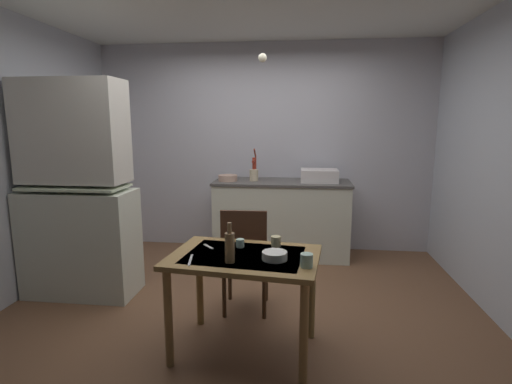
{
  "coord_description": "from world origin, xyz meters",
  "views": [
    {
      "loc": [
        0.49,
        -3.3,
        1.64
      ],
      "look_at": [
        0.1,
        0.08,
        1.03
      ],
      "focal_mm": 27.32,
      "sensor_mm": 36.0,
      "label": 1
    }
  ],
  "objects_px": {
    "sink_basin": "(319,175)",
    "teacup_cream": "(276,241)",
    "dining_table": "(244,269)",
    "serving_bowl_wide": "(275,256)",
    "mixing_bowl_counter": "(228,178)",
    "hutch_cabinet": "(77,198)",
    "chair_far_side": "(245,258)",
    "hand_pump": "(254,167)",
    "glass_bottle": "(230,246)"
  },
  "relations": [
    {
      "from": "sink_basin",
      "to": "teacup_cream",
      "type": "height_order",
      "value": "sink_basin"
    },
    {
      "from": "dining_table",
      "to": "serving_bowl_wide",
      "type": "relative_size",
      "value": 6.45
    },
    {
      "from": "serving_bowl_wide",
      "to": "teacup_cream",
      "type": "bearing_deg",
      "value": 92.01
    },
    {
      "from": "mixing_bowl_counter",
      "to": "hutch_cabinet",
      "type": "bearing_deg",
      "value": -132.68
    },
    {
      "from": "dining_table",
      "to": "serving_bowl_wide",
      "type": "xyz_separation_m",
      "value": [
        0.22,
        -0.07,
        0.13
      ]
    },
    {
      "from": "hutch_cabinet",
      "to": "chair_far_side",
      "type": "bearing_deg",
      "value": -7.24
    },
    {
      "from": "mixing_bowl_counter",
      "to": "teacup_cream",
      "type": "height_order",
      "value": "mixing_bowl_counter"
    },
    {
      "from": "chair_far_side",
      "to": "teacup_cream",
      "type": "distance_m",
      "value": 0.54
    },
    {
      "from": "hutch_cabinet",
      "to": "hand_pump",
      "type": "height_order",
      "value": "hutch_cabinet"
    },
    {
      "from": "serving_bowl_wide",
      "to": "chair_far_side",
      "type": "bearing_deg",
      "value": 114.39
    },
    {
      "from": "sink_basin",
      "to": "dining_table",
      "type": "xyz_separation_m",
      "value": [
        -0.6,
        -2.12,
        -0.39
      ]
    },
    {
      "from": "hutch_cabinet",
      "to": "dining_table",
      "type": "xyz_separation_m",
      "value": [
        1.69,
        -0.78,
        -0.32
      ]
    },
    {
      "from": "mixing_bowl_counter",
      "to": "dining_table",
      "type": "bearing_deg",
      "value": -76.28
    },
    {
      "from": "mixing_bowl_counter",
      "to": "teacup_cream",
      "type": "bearing_deg",
      "value": -69.05
    },
    {
      "from": "hutch_cabinet",
      "to": "dining_table",
      "type": "bearing_deg",
      "value": -24.85
    },
    {
      "from": "mixing_bowl_counter",
      "to": "sink_basin",
      "type": "bearing_deg",
      "value": 2.59
    },
    {
      "from": "hutch_cabinet",
      "to": "serving_bowl_wide",
      "type": "bearing_deg",
      "value": -24.15
    },
    {
      "from": "hutch_cabinet",
      "to": "mixing_bowl_counter",
      "type": "height_order",
      "value": "hutch_cabinet"
    },
    {
      "from": "sink_basin",
      "to": "glass_bottle",
      "type": "relative_size",
      "value": 1.64
    },
    {
      "from": "hutch_cabinet",
      "to": "mixing_bowl_counter",
      "type": "distance_m",
      "value": 1.75
    },
    {
      "from": "dining_table",
      "to": "chair_far_side",
      "type": "bearing_deg",
      "value": 97.75
    },
    {
      "from": "hutch_cabinet",
      "to": "sink_basin",
      "type": "xyz_separation_m",
      "value": [
        2.29,
        1.34,
        0.07
      ]
    },
    {
      "from": "dining_table",
      "to": "sink_basin",
      "type": "bearing_deg",
      "value": 74.19
    },
    {
      "from": "dining_table",
      "to": "serving_bowl_wide",
      "type": "bearing_deg",
      "value": -18.38
    },
    {
      "from": "hutch_cabinet",
      "to": "mixing_bowl_counter",
      "type": "xyz_separation_m",
      "value": [
        1.19,
        1.29,
        0.03
      ]
    },
    {
      "from": "teacup_cream",
      "to": "glass_bottle",
      "type": "height_order",
      "value": "glass_bottle"
    },
    {
      "from": "sink_basin",
      "to": "mixing_bowl_counter",
      "type": "xyz_separation_m",
      "value": [
        -1.11,
        -0.05,
        -0.04
      ]
    },
    {
      "from": "mixing_bowl_counter",
      "to": "serving_bowl_wide",
      "type": "xyz_separation_m",
      "value": [
        0.72,
        -2.14,
        -0.21
      ]
    },
    {
      "from": "hand_pump",
      "to": "teacup_cream",
      "type": "distance_m",
      "value": 2.02
    },
    {
      "from": "hutch_cabinet",
      "to": "hand_pump",
      "type": "distance_m",
      "value": 2.05
    },
    {
      "from": "sink_basin",
      "to": "teacup_cream",
      "type": "bearing_deg",
      "value": -101.66
    },
    {
      "from": "serving_bowl_wide",
      "to": "mixing_bowl_counter",
      "type": "bearing_deg",
      "value": 108.62
    },
    {
      "from": "hutch_cabinet",
      "to": "glass_bottle",
      "type": "xyz_separation_m",
      "value": [
        1.62,
        -0.94,
        -0.11
      ]
    },
    {
      "from": "dining_table",
      "to": "teacup_cream",
      "type": "distance_m",
      "value": 0.33
    },
    {
      "from": "hutch_cabinet",
      "to": "sink_basin",
      "type": "height_order",
      "value": "hutch_cabinet"
    },
    {
      "from": "hutch_cabinet",
      "to": "teacup_cream",
      "type": "xyz_separation_m",
      "value": [
        1.9,
        -0.57,
        -0.18
      ]
    },
    {
      "from": "mixing_bowl_counter",
      "to": "chair_far_side",
      "type": "distance_m",
      "value": 1.62
    },
    {
      "from": "hutch_cabinet",
      "to": "glass_bottle",
      "type": "relative_size",
      "value": 7.52
    },
    {
      "from": "hutch_cabinet",
      "to": "serving_bowl_wide",
      "type": "xyz_separation_m",
      "value": [
        1.91,
        -0.86,
        -0.19
      ]
    },
    {
      "from": "dining_table",
      "to": "hutch_cabinet",
      "type": "bearing_deg",
      "value": 155.15
    },
    {
      "from": "teacup_cream",
      "to": "glass_bottle",
      "type": "xyz_separation_m",
      "value": [
        -0.28,
        -0.37,
        0.07
      ]
    },
    {
      "from": "hutch_cabinet",
      "to": "sink_basin",
      "type": "bearing_deg",
      "value": 30.25
    },
    {
      "from": "teacup_cream",
      "to": "glass_bottle",
      "type": "distance_m",
      "value": 0.47
    },
    {
      "from": "chair_far_side",
      "to": "glass_bottle",
      "type": "height_order",
      "value": "glass_bottle"
    },
    {
      "from": "hand_pump",
      "to": "serving_bowl_wide",
      "type": "distance_m",
      "value": 2.3
    },
    {
      "from": "glass_bottle",
      "to": "sink_basin",
      "type": "bearing_deg",
      "value": 73.52
    },
    {
      "from": "glass_bottle",
      "to": "serving_bowl_wide",
      "type": "bearing_deg",
      "value": 16.56
    },
    {
      "from": "hutch_cabinet",
      "to": "chair_far_side",
      "type": "xyz_separation_m",
      "value": [
        1.61,
        -0.2,
        -0.45
      ]
    },
    {
      "from": "mixing_bowl_counter",
      "to": "teacup_cream",
      "type": "relative_size",
      "value": 2.98
    },
    {
      "from": "mixing_bowl_counter",
      "to": "chair_far_side",
      "type": "relative_size",
      "value": 0.25
    }
  ]
}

